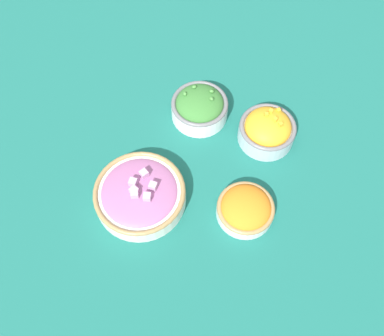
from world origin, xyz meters
TOP-DOWN VIEW (x-y plane):
  - ground_plane at (0.00, 0.00)m, footprint 3.00×3.00m
  - bowl_broccoli at (-0.17, -0.05)m, footprint 0.15×0.15m
  - bowl_red_onion at (0.11, -0.08)m, footprint 0.22×0.22m
  - bowl_carrots at (0.05, 0.15)m, footprint 0.13×0.13m
  - bowl_squash at (-0.17, 0.13)m, footprint 0.14×0.14m

SIDE VIEW (x-z plane):
  - ground_plane at x=0.00m, z-range 0.00..0.00m
  - bowl_carrots at x=0.05m, z-range 0.00..0.06m
  - bowl_red_onion at x=0.11m, z-range -0.01..0.07m
  - bowl_broccoli at x=-0.17m, z-range 0.00..0.08m
  - bowl_squash at x=-0.17m, z-range -0.01..0.08m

